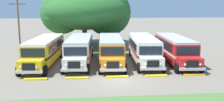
{
  "coord_description": "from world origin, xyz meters",
  "views": [
    {
      "loc": [
        -2.54,
        -20.24,
        6.31
      ],
      "look_at": [
        0.0,
        5.51,
        1.6
      ],
      "focal_mm": 39.44,
      "sensor_mm": 36.0,
      "label": 1
    }
  ],
  "objects_px": {
    "parked_bus_slot_4": "(175,48)",
    "broad_shade_tree": "(87,10)",
    "parked_bus_slot_2": "(111,49)",
    "parked_bus_slot_3": "(144,48)",
    "parked_bus_slot_0": "(45,50)",
    "utility_pole": "(19,29)",
    "parked_bus_slot_1": "(80,49)"
  },
  "relations": [
    {
      "from": "parked_bus_slot_0",
      "to": "parked_bus_slot_1",
      "type": "relative_size",
      "value": 1.0
    },
    {
      "from": "broad_shade_tree",
      "to": "parked_bus_slot_0",
      "type": "bearing_deg",
      "value": -110.77
    },
    {
      "from": "parked_bus_slot_0",
      "to": "utility_pole",
      "type": "distance_m",
      "value": 3.86
    },
    {
      "from": "parked_bus_slot_2",
      "to": "parked_bus_slot_3",
      "type": "distance_m",
      "value": 3.8
    },
    {
      "from": "parked_bus_slot_0",
      "to": "broad_shade_tree",
      "type": "bearing_deg",
      "value": 163.69
    },
    {
      "from": "parked_bus_slot_0",
      "to": "parked_bus_slot_2",
      "type": "height_order",
      "value": "same"
    },
    {
      "from": "parked_bus_slot_3",
      "to": "parked_bus_slot_4",
      "type": "height_order",
      "value": "same"
    },
    {
      "from": "parked_bus_slot_1",
      "to": "parked_bus_slot_3",
      "type": "relative_size",
      "value": 1.0
    },
    {
      "from": "parked_bus_slot_1",
      "to": "broad_shade_tree",
      "type": "height_order",
      "value": "broad_shade_tree"
    },
    {
      "from": "parked_bus_slot_0",
      "to": "parked_bus_slot_4",
      "type": "height_order",
      "value": "same"
    },
    {
      "from": "parked_bus_slot_0",
      "to": "parked_bus_slot_2",
      "type": "bearing_deg",
      "value": 94.48
    },
    {
      "from": "parked_bus_slot_2",
      "to": "parked_bus_slot_3",
      "type": "relative_size",
      "value": 1.0
    },
    {
      "from": "parked_bus_slot_1",
      "to": "parked_bus_slot_3",
      "type": "xyz_separation_m",
      "value": [
        7.28,
        -0.28,
        0.0
      ]
    },
    {
      "from": "parked_bus_slot_1",
      "to": "utility_pole",
      "type": "relative_size",
      "value": 1.54
    },
    {
      "from": "parked_bus_slot_0",
      "to": "parked_bus_slot_1",
      "type": "distance_m",
      "value": 3.8
    },
    {
      "from": "parked_bus_slot_4",
      "to": "parked_bus_slot_0",
      "type": "bearing_deg",
      "value": -88.07
    },
    {
      "from": "broad_shade_tree",
      "to": "utility_pole",
      "type": "relative_size",
      "value": 1.97
    },
    {
      "from": "parked_bus_slot_0",
      "to": "broad_shade_tree",
      "type": "relative_size",
      "value": 0.78
    },
    {
      "from": "broad_shade_tree",
      "to": "utility_pole",
      "type": "bearing_deg",
      "value": -124.47
    },
    {
      "from": "parked_bus_slot_0",
      "to": "parked_bus_slot_1",
      "type": "xyz_separation_m",
      "value": [
        3.79,
        0.33,
        0.0
      ]
    },
    {
      "from": "parked_bus_slot_4",
      "to": "broad_shade_tree",
      "type": "distance_m",
      "value": 16.56
    },
    {
      "from": "parked_bus_slot_1",
      "to": "parked_bus_slot_2",
      "type": "xyz_separation_m",
      "value": [
        3.47,
        -0.33,
        0.0
      ]
    },
    {
      "from": "parked_bus_slot_0",
      "to": "parked_bus_slot_4",
      "type": "xyz_separation_m",
      "value": [
        14.55,
        -0.41,
        0.0
      ]
    },
    {
      "from": "parked_bus_slot_2",
      "to": "utility_pole",
      "type": "bearing_deg",
      "value": -93.66
    },
    {
      "from": "parked_bus_slot_0",
      "to": "parked_bus_slot_4",
      "type": "relative_size",
      "value": 1.0
    },
    {
      "from": "utility_pole",
      "to": "parked_bus_slot_1",
      "type": "bearing_deg",
      "value": -7.67
    },
    {
      "from": "parked_bus_slot_4",
      "to": "broad_shade_tree",
      "type": "height_order",
      "value": "broad_shade_tree"
    },
    {
      "from": "parked_bus_slot_3",
      "to": "broad_shade_tree",
      "type": "distance_m",
      "value": 14.36
    },
    {
      "from": "utility_pole",
      "to": "parked_bus_slot_2",
      "type": "bearing_deg",
      "value": -6.89
    },
    {
      "from": "parked_bus_slot_3",
      "to": "broad_shade_tree",
      "type": "xyz_separation_m",
      "value": [
        -6.43,
        12.18,
        4.07
      ]
    },
    {
      "from": "parked_bus_slot_2",
      "to": "parked_bus_slot_3",
      "type": "bearing_deg",
      "value": 93.89
    },
    {
      "from": "parked_bus_slot_3",
      "to": "utility_pole",
      "type": "relative_size",
      "value": 1.54
    }
  ]
}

